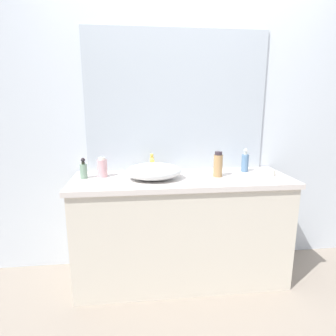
% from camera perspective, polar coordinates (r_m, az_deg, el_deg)
% --- Properties ---
extents(ground_plane, '(6.00, 6.00, 0.02)m').
position_cam_1_polar(ground_plane, '(2.24, 6.64, -26.45)').
color(ground_plane, gray).
rests_on(ground_plane, ground).
extents(bathroom_wall_rear, '(6.00, 0.06, 2.60)m').
position_cam_1_polar(bathroom_wall_rear, '(2.45, 3.54, 10.36)').
color(bathroom_wall_rear, silver).
rests_on(bathroom_wall_rear, ground).
extents(vanity_counter, '(1.67, 0.58, 0.85)m').
position_cam_1_polar(vanity_counter, '(2.33, 2.66, -12.03)').
color(vanity_counter, beige).
rests_on(vanity_counter, ground).
extents(wall_mirror_panel, '(1.49, 0.01, 1.13)m').
position_cam_1_polar(wall_mirror_panel, '(2.40, 1.78, 13.10)').
color(wall_mirror_panel, '#B2BCC6').
rests_on(wall_mirror_panel, vanity_counter).
extents(sink_basin, '(0.42, 0.33, 0.12)m').
position_cam_1_polar(sink_basin, '(2.12, -2.90, -0.66)').
color(sink_basin, silver).
rests_on(sink_basin, vanity_counter).
extents(faucet, '(0.03, 0.13, 0.16)m').
position_cam_1_polar(faucet, '(2.29, -3.20, 1.10)').
color(faucet, gold).
rests_on(faucet, vanity_counter).
extents(soap_dispenser, '(0.06, 0.06, 0.19)m').
position_cam_1_polar(soap_dispenser, '(2.43, 15.16, 1.19)').
color(soap_dispenser, '#53789E').
rests_on(soap_dispenser, vanity_counter).
extents(lotion_bottle, '(0.08, 0.08, 0.15)m').
position_cam_1_polar(lotion_bottle, '(2.23, -13.01, 0.06)').
color(lotion_bottle, '#D6A1A6').
rests_on(lotion_bottle, vanity_counter).
extents(perfume_bottle, '(0.07, 0.07, 0.19)m').
position_cam_1_polar(perfume_bottle, '(2.21, 9.98, 0.65)').
color(perfume_bottle, tan).
rests_on(perfume_bottle, vanity_counter).
extents(spray_can, '(0.05, 0.05, 0.16)m').
position_cam_1_polar(spray_can, '(2.23, -16.54, -0.38)').
color(spray_can, gray).
rests_on(spray_can, vanity_counter).
extents(candle_jar, '(0.06, 0.06, 0.04)m').
position_cam_1_polar(candle_jar, '(2.38, 19.98, -0.87)').
color(candle_jar, silver).
rests_on(candle_jar, vanity_counter).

